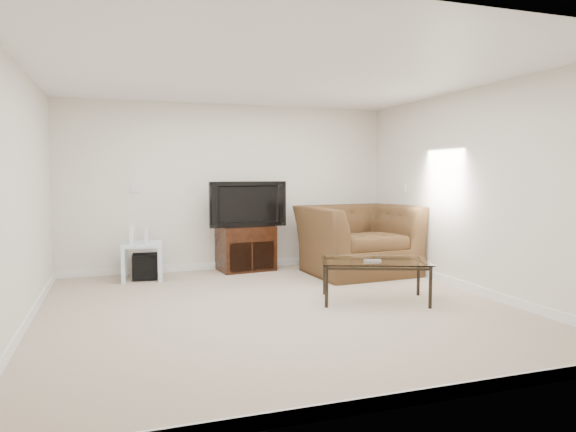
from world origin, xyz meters
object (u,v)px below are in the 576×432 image
object	(u,v)px
television	(246,204)
tv_stand	(246,248)
side_table	(142,261)
recliner	(358,228)
coffee_table	(375,281)
subwoofer	(145,266)

from	to	relation	value
television	tv_stand	bearing A→B (deg)	94.18
side_table	recliner	size ratio (longest dim) A/B	0.35
tv_stand	side_table	bearing A→B (deg)	-178.09
side_table	recliner	distance (m)	3.09
tv_stand	coffee_table	bearing A→B (deg)	-74.41
side_table	subwoofer	bearing A→B (deg)	28.94
recliner	television	bearing A→B (deg)	150.47
tv_stand	television	bearing A→B (deg)	-90.00
television	subwoofer	size ratio (longest dim) A/B	3.25
coffee_table	subwoofer	bearing A→B (deg)	139.11
side_table	coffee_table	xyz separation A→B (m)	(2.47, -2.09, -0.02)
subwoofer	recliner	distance (m)	3.07
coffee_table	tv_stand	bearing A→B (deg)	112.30
subwoofer	coffee_table	distance (m)	3.22
subwoofer	side_table	bearing A→B (deg)	-151.06
side_table	coffee_table	bearing A→B (deg)	-40.25
subwoofer	coffee_table	world-z (taller)	coffee_table
side_table	subwoofer	distance (m)	0.08
subwoofer	recliner	xyz separation A→B (m)	(2.99, -0.53, 0.49)
side_table	subwoofer	size ratio (longest dim) A/B	1.59
television	subwoofer	bearing A→B (deg)	-175.70
tv_stand	recliner	size ratio (longest dim) A/B	0.53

